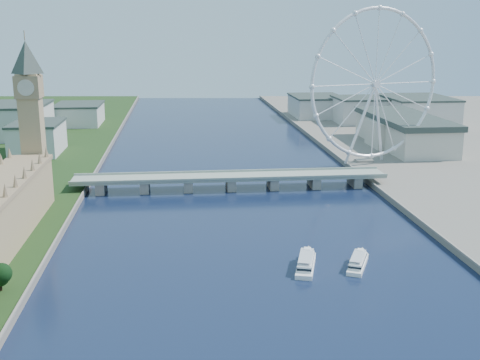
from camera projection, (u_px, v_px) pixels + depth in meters
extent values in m
cube|color=tan|center=(33.00, 137.00, 381.46)|extent=(13.00, 13.00, 80.00)
cube|color=#937A59|center=(29.00, 87.00, 373.73)|extent=(15.00, 15.00, 14.00)
pyramid|color=#2D3833|center=(25.00, 40.00, 366.97)|extent=(20.02, 20.02, 20.00)
cube|color=gray|center=(231.00, 177.00, 423.85)|extent=(220.00, 22.00, 2.00)
cube|color=gray|center=(101.00, 187.00, 415.98)|extent=(6.00, 20.00, 7.50)
cube|color=gray|center=(145.00, 186.00, 418.98)|extent=(6.00, 20.00, 7.50)
cube|color=gray|center=(188.00, 185.00, 421.99)|extent=(6.00, 20.00, 7.50)
cube|color=gray|center=(231.00, 184.00, 425.00)|extent=(6.00, 20.00, 7.50)
cube|color=gray|center=(273.00, 182.00, 428.01)|extent=(6.00, 20.00, 7.50)
cube|color=gray|center=(314.00, 181.00, 431.02)|extent=(6.00, 20.00, 7.50)
cube|color=gray|center=(355.00, 180.00, 434.02)|extent=(6.00, 20.00, 7.50)
torus|color=silver|center=(375.00, 84.00, 474.61)|extent=(113.60, 39.12, 118.60)
cylinder|color=silver|center=(375.00, 84.00, 474.61)|extent=(7.25, 6.61, 6.00)
cube|color=gray|center=(364.00, 160.00, 499.41)|extent=(14.00, 10.00, 2.00)
cube|color=beige|center=(38.00, 139.00, 531.48)|extent=(40.00, 60.00, 26.00)
cube|color=beige|center=(17.00, 121.00, 613.62)|extent=(60.00, 80.00, 32.00)
cube|color=beige|center=(79.00, 115.00, 697.06)|extent=(50.00, 70.00, 22.00)
cube|color=beige|center=(361.00, 111.00, 710.12)|extent=(60.00, 60.00, 28.00)
cube|color=beige|center=(417.00, 111.00, 696.59)|extent=(70.00, 90.00, 30.00)
cube|color=beige|center=(317.00, 107.00, 764.50)|extent=(60.00, 80.00, 24.00)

